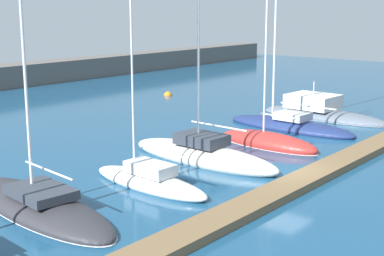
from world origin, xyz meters
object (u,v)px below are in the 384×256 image
object	(u,v)px
sailboat_charcoal_second	(38,205)
sailboat_ivory_fourth	(202,154)
sailboat_navy_sixth	(290,124)
mooring_buoy_orange	(168,95)
sailboat_red_fifth	(268,142)
motorboat_slate_seventh	(321,113)
sailboat_white_third	(149,179)

from	to	relation	value
sailboat_charcoal_second	sailboat_ivory_fourth	distance (m)	10.44
sailboat_navy_sixth	mooring_buoy_orange	xyz separation A→B (m)	(5.62, 16.36, -0.33)
sailboat_charcoal_second	sailboat_ivory_fourth	size ratio (longest dim) A/B	1.05
sailboat_red_fifth	motorboat_slate_seventh	distance (m)	10.56
mooring_buoy_orange	motorboat_slate_seventh	bearing A→B (deg)	-91.51
sailboat_navy_sixth	sailboat_white_third	bearing A→B (deg)	96.81
motorboat_slate_seventh	sailboat_ivory_fourth	bearing A→B (deg)	95.34
sailboat_ivory_fourth	sailboat_white_third	bearing A→B (deg)	101.66
mooring_buoy_orange	sailboat_ivory_fourth	bearing A→B (deg)	-133.61
sailboat_ivory_fourth	sailboat_navy_sixth	size ratio (longest dim) A/B	0.88
motorboat_slate_seventh	mooring_buoy_orange	world-z (taller)	motorboat_slate_seventh
motorboat_slate_seventh	sailboat_charcoal_second	bearing A→B (deg)	93.05
mooring_buoy_orange	sailboat_white_third	bearing A→B (deg)	-140.17
sailboat_red_fifth	mooring_buoy_orange	bearing A→B (deg)	-28.12
mooring_buoy_orange	sailboat_navy_sixth	bearing A→B (deg)	-108.95
sailboat_charcoal_second	mooring_buoy_orange	xyz separation A→B (m)	(26.43, 16.24, -0.22)
motorboat_slate_seventh	mooring_buoy_orange	size ratio (longest dim) A/B	13.52
sailboat_white_third	sailboat_ivory_fourth	size ratio (longest dim) A/B	0.87
sailboat_red_fifth	sailboat_navy_sixth	bearing A→B (deg)	-71.27
sailboat_white_third	sailboat_ivory_fourth	distance (m)	5.27
sailboat_white_third	sailboat_red_fifth	xyz separation A→B (m)	(10.36, -0.13, -0.10)
sailboat_red_fifth	motorboat_slate_seventh	bearing A→B (deg)	-77.43
sailboat_ivory_fourth	motorboat_slate_seventh	bearing A→B (deg)	-85.37
sailboat_ivory_fourth	mooring_buoy_orange	distance (m)	23.21
sailboat_red_fifth	mooring_buoy_orange	world-z (taller)	sailboat_red_fifth
sailboat_ivory_fourth	mooring_buoy_orange	world-z (taller)	sailboat_ivory_fourth
sailboat_charcoal_second	mooring_buoy_orange	world-z (taller)	sailboat_charcoal_second
sailboat_white_third	sailboat_ivory_fourth	xyz separation A→B (m)	(5.19, 0.88, 0.03)
sailboat_charcoal_second	sailboat_white_third	distance (m)	5.43
sailboat_ivory_fourth	sailboat_charcoal_second	bearing A→B (deg)	88.94
sailboat_charcoal_second	sailboat_white_third	size ratio (longest dim) A/B	1.21
sailboat_red_fifth	motorboat_slate_seventh	size ratio (longest dim) A/B	1.18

